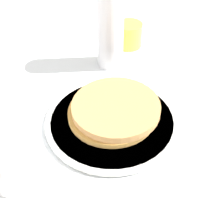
# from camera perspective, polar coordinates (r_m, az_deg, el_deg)

# --- Properties ---
(ground_plane) EXTENTS (4.00, 4.00, 0.00)m
(ground_plane) POSITION_cam_1_polar(r_m,az_deg,el_deg) (0.67, 0.44, -3.47)
(ground_plane) COLOR white
(plate) EXTENTS (0.29, 0.29, 0.01)m
(plate) POSITION_cam_1_polar(r_m,az_deg,el_deg) (0.68, -0.00, -1.59)
(plate) COLOR silver
(plate) RESTS_ON ground_plane
(pancake_stack) EXTENTS (0.20, 0.20, 0.04)m
(pancake_stack) POSITION_cam_1_polar(r_m,az_deg,el_deg) (0.66, 0.20, 0.17)
(pancake_stack) COLOR tan
(pancake_stack) RESTS_ON plate
(juice_glass) EXTENTS (0.07, 0.07, 0.07)m
(juice_glass) POSITION_cam_1_polar(r_m,az_deg,el_deg) (0.91, 3.19, 13.91)
(juice_glass) COLOR yellow
(juice_glass) RESTS_ON ground_plane
(water_bottle_near) EXTENTS (0.07, 0.07, 0.25)m
(water_bottle_near) POSITION_cam_1_polar(r_m,az_deg,el_deg) (0.79, -0.36, 15.96)
(water_bottle_near) COLOR white
(water_bottle_near) RESTS_ON ground_plane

